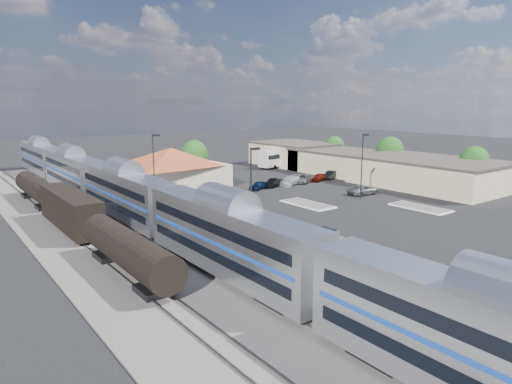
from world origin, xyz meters
TOP-DOWN VIEW (x-y plane):
  - ground at (0.00, 0.00)m, footprint 280.00×280.00m
  - railbed at (-21.00, 8.00)m, footprint 16.00×100.00m
  - platform at (-12.00, 6.00)m, footprint 5.50×92.00m
  - passenger_train at (-18.00, 8.53)m, footprint 3.00×104.00m
  - freight_cars at (-24.00, 8.17)m, footprint 2.80×46.00m
  - station_depot at (-4.56, 24.00)m, footprint 18.35×12.24m
  - buildings_east at (28.00, 14.28)m, footprint 14.40×51.40m
  - traffic_island_south at (4.00, 2.00)m, footprint 3.30×7.50m
  - traffic_island_north at (14.00, -8.00)m, footprint 3.30×7.50m
  - lamp_plat_s at (-10.90, -6.00)m, footprint 1.08×0.25m
  - lamp_plat_n at (-10.90, 16.00)m, footprint 1.08×0.25m
  - lamp_lot at (12.10, 0.00)m, footprint 1.08×0.25m
  - tree_east_a at (34.00, -4.00)m, footprint 4.56×4.56m
  - tree_east_b at (34.00, 12.00)m, footprint 4.94×4.94m
  - tree_east_c at (34.00, 26.00)m, footprint 4.41×4.41m
  - tree_depot at (3.00, 30.00)m, footprint 4.71×4.71m
  - pickup_truck at (-8.50, -12.22)m, footprint 5.68×2.15m
  - suv at (15.11, 2.09)m, footprint 5.15×2.67m
  - coach_bus at (24.00, 30.92)m, footprint 11.86×3.94m
  - person_a at (-11.90, -14.72)m, footprint 0.58×0.69m
  - person_b at (-12.83, 9.32)m, footprint 0.77×0.95m
  - parked_car_a at (5.22, 14.21)m, footprint 4.09×2.81m
  - parked_car_b at (8.42, 14.51)m, footprint 4.38×2.86m
  - parked_car_c at (11.62, 14.21)m, footprint 5.42×3.90m
  - parked_car_d at (14.82, 14.51)m, footprint 5.24×3.92m
  - parked_car_e at (18.02, 14.21)m, footprint 4.16×2.70m
  - parked_car_f at (21.22, 14.51)m, footprint 4.49×2.81m

SIDE VIEW (x-z plane):
  - ground at x=0.00m, z-range 0.00..0.00m
  - railbed at x=-21.00m, z-range 0.00..0.12m
  - platform at x=-12.00m, z-range 0.00..0.18m
  - traffic_island_south at x=4.00m, z-range 0.00..0.21m
  - traffic_island_north at x=14.00m, z-range 0.00..0.21m
  - parked_car_a at x=5.22m, z-range 0.00..1.29m
  - parked_car_e at x=18.02m, z-range 0.00..1.32m
  - parked_car_d at x=14.82m, z-range 0.00..1.32m
  - parked_car_b at x=8.42m, z-range 0.00..1.36m
  - suv at x=15.11m, z-range 0.00..1.39m
  - parked_car_f at x=21.22m, z-range 0.00..1.40m
  - parked_car_c at x=11.62m, z-range 0.00..1.46m
  - pickup_truck at x=-8.50m, z-range -0.05..1.91m
  - person_a at x=-11.90m, z-range 0.18..1.77m
  - person_b at x=-12.83m, z-range 0.18..2.02m
  - freight_cars at x=-24.00m, z-range -0.07..3.93m
  - coach_bus at x=24.00m, z-range 0.28..4.02m
  - buildings_east at x=28.00m, z-range -0.13..4.67m
  - passenger_train at x=-18.00m, z-range 0.09..5.64m
  - station_depot at x=-4.56m, z-range 0.03..6.23m
  - tree_east_c at x=34.00m, z-range 0.66..6.87m
  - tree_east_a at x=34.00m, z-range 0.68..7.10m
  - tree_depot at x=3.00m, z-range 0.71..7.34m
  - tree_east_b at x=34.00m, z-range 0.74..7.70m
  - lamp_plat_s at x=-10.90m, z-range 0.84..9.84m
  - lamp_plat_n at x=-10.90m, z-range 0.84..9.84m
  - lamp_lot at x=12.10m, z-range 0.84..9.84m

